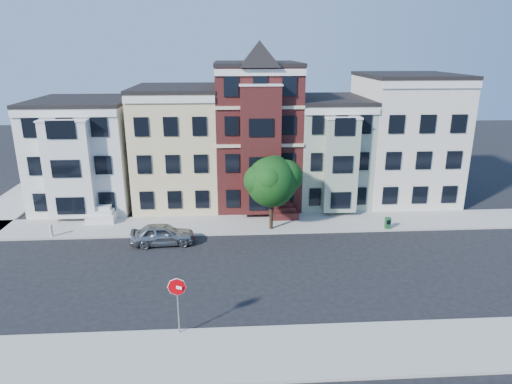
{
  "coord_description": "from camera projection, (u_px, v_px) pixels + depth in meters",
  "views": [
    {
      "loc": [
        -2.56,
        -25.65,
        13.42
      ],
      "look_at": [
        -0.75,
        3.43,
        4.2
      ],
      "focal_mm": 32.0,
      "sensor_mm": 36.0,
      "label": 1
    }
  ],
  "objects": [
    {
      "name": "fire_hydrant",
      "position": [
        51.0,
        232.0,
        33.51
      ],
      "size": [
        0.35,
        0.35,
        0.76
      ],
      "primitive_type": "cylinder",
      "rotation": [
        0.0,
        0.0,
        -0.39
      ],
      "color": "beige",
      "rests_on": "far_sidewalk"
    },
    {
      "name": "house_cream",
      "position": [
        404.0,
        139.0,
        41.55
      ],
      "size": [
        8.0,
        9.0,
        11.0
      ],
      "primitive_type": "cube",
      "color": "silver",
      "rests_on": "ground"
    },
    {
      "name": "ground",
      "position": [
        271.0,
        272.0,
        28.61
      ],
      "size": [
        120.0,
        120.0,
        0.0
      ],
      "primitive_type": "plane",
      "color": "black"
    },
    {
      "name": "far_sidewalk",
      "position": [
        262.0,
        224.0,
        36.2
      ],
      "size": [
        60.0,
        4.0,
        0.15
      ],
      "primitive_type": "cube",
      "color": "#9E9B93",
      "rests_on": "ground"
    },
    {
      "name": "stop_sign",
      "position": [
        178.0,
        302.0,
        21.76
      ],
      "size": [
        0.89,
        0.49,
        3.35
      ],
      "primitive_type": null,
      "rotation": [
        0.0,
        0.0,
        -0.41
      ],
      "color": "#BB0007",
      "rests_on": "near_sidewalk"
    },
    {
      "name": "house_brown",
      "position": [
        257.0,
        135.0,
        40.59
      ],
      "size": [
        7.0,
        9.0,
        12.0
      ],
      "primitive_type": "cube",
      "color": "#3E1514",
      "rests_on": "ground"
    },
    {
      "name": "near_sidewalk",
      "position": [
        288.0,
        352.0,
        20.97
      ],
      "size": [
        60.0,
        4.0,
        0.15
      ],
      "primitive_type": "cube",
      "color": "#9E9B93",
      "rests_on": "ground"
    },
    {
      "name": "newspaper_box",
      "position": [
        388.0,
        223.0,
        34.99
      ],
      "size": [
        0.4,
        0.35,
        0.88
      ],
      "primitive_type": "cube",
      "rotation": [
        0.0,
        0.0,
        -0.0
      ],
      "color": "#1E5B2C",
      "rests_on": "far_sidewalk"
    },
    {
      "name": "parked_car",
      "position": [
        163.0,
        234.0,
        32.43
      ],
      "size": [
        4.61,
        2.11,
        1.53
      ],
      "primitive_type": "imported",
      "rotation": [
        0.0,
        0.0,
        1.64
      ],
      "color": "gray",
      "rests_on": "ground"
    },
    {
      "name": "house_green",
      "position": [
        328.0,
        151.0,
        41.43
      ],
      "size": [
        6.0,
        9.0,
        9.0
      ],
      "primitive_type": "cube",
      "color": "#919F88",
      "rests_on": "ground"
    },
    {
      "name": "house_white",
      "position": [
        87.0,
        154.0,
        40.15
      ],
      "size": [
        8.0,
        9.0,
        9.0
      ],
      "primitive_type": "cube",
      "color": "silver",
      "rests_on": "ground"
    },
    {
      "name": "house_yellow",
      "position": [
        178.0,
        147.0,
        40.48
      ],
      "size": [
        7.0,
        9.0,
        10.0
      ],
      "primitive_type": "cube",
      "color": "beige",
      "rests_on": "ground"
    },
    {
      "name": "street_tree",
      "position": [
        272.0,
        185.0,
        34.03
      ],
      "size": [
        6.36,
        6.36,
        6.96
      ],
      "primitive_type": null,
      "rotation": [
        0.0,
        0.0,
        -0.06
      ],
      "color": "#154713",
      "rests_on": "far_sidewalk"
    }
  ]
}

